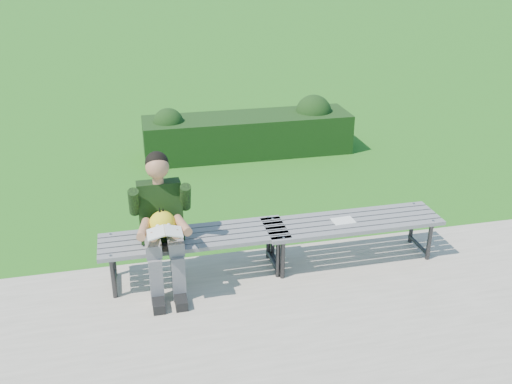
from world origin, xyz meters
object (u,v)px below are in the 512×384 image
hedge (250,132)px  bench_left (195,241)px  seated_boy (162,220)px  paper_sheet (343,221)px  bench_right (352,225)px

hedge → bench_left: bearing=-111.2°
seated_boy → paper_sheet: (1.80, 0.06, -0.24)m
bench_right → seated_boy: bearing=-178.2°
hedge → bench_right: (0.29, -3.40, 0.07)m
seated_boy → hedge: bearing=65.1°
hedge → seated_boy: seated_boy is taller
hedge → bench_right: bearing=-85.1°
hedge → bench_left: size_ratio=1.76×
bench_left → hedge: bearing=68.8°
bench_left → seated_boy: bearing=-162.4°
hedge → bench_left: 3.61m
hedge → paper_sheet: (0.19, -3.40, 0.13)m
bench_right → paper_sheet: bench_right is taller
hedge → seated_boy: bearing=-114.9°
hedge → seated_boy: size_ratio=2.41×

